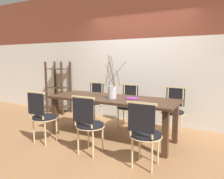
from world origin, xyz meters
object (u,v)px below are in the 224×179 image
object	(u,v)px
vase_centerpiece	(112,92)
shelving_rack	(58,88)
chair_near_center	(145,132)
book_stack	(132,98)
dining_table	(112,103)
chair_far_center	(173,109)

from	to	relation	value
vase_centerpiece	shelving_rack	world-z (taller)	vase_centerpiece
chair_near_center	book_stack	xyz separation A→B (m)	(-0.55, 0.84, 0.27)
dining_table	vase_centerpiece	world-z (taller)	vase_centerpiece
chair_near_center	vase_centerpiece	xyz separation A→B (m)	(-0.88, 0.70, 0.39)
dining_table	book_stack	size ratio (longest dim) A/B	11.53
dining_table	chair_near_center	bearing A→B (deg)	-40.31
dining_table	shelving_rack	size ratio (longest dim) A/B	1.69
book_stack	shelving_rack	xyz separation A→B (m)	(-2.62, 1.00, -0.08)
chair_near_center	book_stack	size ratio (longest dim) A/B	4.51
vase_centerpiece	shelving_rack	distance (m)	2.57
dining_table	chair_far_center	distance (m)	1.23
chair_far_center	vase_centerpiece	bearing A→B (deg)	43.96
chair_far_center	shelving_rack	distance (m)	3.21
chair_near_center	shelving_rack	world-z (taller)	shelving_rack
dining_table	chair_near_center	size ratio (longest dim) A/B	2.56
chair_far_center	vase_centerpiece	size ratio (longest dim) A/B	1.21
shelving_rack	chair_far_center	bearing A→B (deg)	-4.93
vase_centerpiece	chair_near_center	bearing A→B (deg)	-38.78
chair_far_center	shelving_rack	world-z (taller)	shelving_rack
chair_near_center	chair_far_center	distance (m)	1.57
chair_near_center	vase_centerpiece	world-z (taller)	vase_centerpiece
chair_near_center	book_stack	bearing A→B (deg)	123.32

